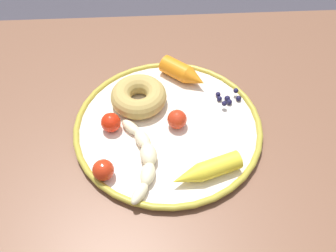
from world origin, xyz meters
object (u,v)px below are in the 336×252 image
(dining_table, at_px, (153,170))
(carrot_yellow, at_px, (206,170))
(tomato_mid, at_px, (177,119))
(plate, at_px, (168,127))
(donut, at_px, (139,96))
(tomato_far, at_px, (103,170))
(tomato_near, at_px, (111,122))
(banana, at_px, (143,156))
(blueberry_pile, at_px, (228,98))
(carrot_orange, at_px, (184,73))

(dining_table, relative_size, carrot_yellow, 7.93)
(carrot_yellow, height_order, tomato_mid, tomato_mid)
(plate, height_order, donut, donut)
(plate, bearing_deg, tomato_far, -137.23)
(dining_table, xyz_separation_m, tomato_near, (-0.07, 0.02, 0.13))
(banana, height_order, blueberry_pile, banana)
(plate, height_order, tomato_far, tomato_far)
(plate, xyz_separation_m, donut, (-0.05, 0.06, 0.02))
(donut, bearing_deg, plate, -48.98)
(dining_table, xyz_separation_m, carrot_orange, (0.07, 0.15, 0.13))
(dining_table, height_order, carrot_orange, carrot_orange)
(blueberry_pile, bearing_deg, banana, -141.25)
(banana, xyz_separation_m, blueberry_pile, (0.17, 0.14, -0.00))
(carrot_orange, distance_m, blueberry_pile, 0.11)
(tomato_near, bearing_deg, carrot_orange, 41.07)
(carrot_orange, bearing_deg, tomato_near, -138.93)
(blueberry_pile, xyz_separation_m, tomato_mid, (-0.11, -0.06, 0.01))
(carrot_yellow, xyz_separation_m, tomato_mid, (-0.04, 0.12, 0.00))
(dining_table, height_order, banana, banana)
(carrot_orange, height_order, carrot_yellow, carrot_orange)
(carrot_orange, height_order, donut, donut)
(carrot_yellow, bearing_deg, plate, 116.85)
(tomato_far, bearing_deg, banana, 23.44)
(banana, relative_size, carrot_yellow, 1.48)
(banana, height_order, tomato_mid, tomato_mid)
(carrot_orange, relative_size, donut, 0.93)
(tomato_near, distance_m, tomato_far, 0.11)
(carrot_yellow, bearing_deg, dining_table, 134.59)
(donut, relative_size, tomato_near, 2.96)
(carrot_orange, relative_size, carrot_yellow, 0.80)
(banana, bearing_deg, tomato_near, 127.99)
(tomato_near, xyz_separation_m, tomato_far, (-0.01, -0.11, 0.00))
(plate, xyz_separation_m, tomato_mid, (0.02, -0.00, 0.02))
(donut, xyz_separation_m, tomato_mid, (0.07, -0.06, -0.00))
(plate, bearing_deg, blueberry_pile, 25.86)
(carrot_yellow, relative_size, blueberry_pile, 2.54)
(blueberry_pile, bearing_deg, carrot_yellow, -110.35)
(tomato_near, height_order, tomato_mid, same)
(banana, relative_size, carrot_orange, 1.86)
(donut, height_order, tomato_near, donut)
(banana, bearing_deg, plate, 58.52)
(banana, xyz_separation_m, tomato_mid, (0.06, 0.08, 0.01))
(dining_table, bearing_deg, banana, -105.15)
(plate, relative_size, tomato_mid, 9.71)
(tomato_near, bearing_deg, banana, -52.01)
(carrot_orange, height_order, tomato_far, same)
(blueberry_pile, height_order, tomato_far, tomato_far)
(carrot_yellow, distance_m, tomato_mid, 0.12)
(carrot_orange, height_order, tomato_mid, same)
(banana, relative_size, tomato_near, 5.11)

